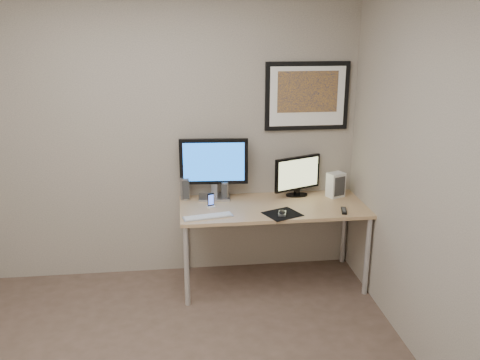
# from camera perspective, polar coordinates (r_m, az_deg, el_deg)

# --- Properties ---
(room) EXTENTS (3.60, 3.60, 3.60)m
(room) POSITION_cam_1_polar(r_m,az_deg,el_deg) (3.22, -10.82, 6.31)
(room) COLOR white
(room) RESTS_ON ground
(desk) EXTENTS (1.60, 0.70, 0.73)m
(desk) POSITION_cam_1_polar(r_m,az_deg,el_deg) (4.42, 3.70, -3.66)
(desk) COLOR #A78B51
(desk) RESTS_ON floor
(framed_art) EXTENTS (0.75, 0.04, 0.60)m
(framed_art) POSITION_cam_1_polar(r_m,az_deg,el_deg) (4.57, 7.54, 9.33)
(framed_art) COLOR black
(framed_art) RESTS_ON room
(monitor_large) EXTENTS (0.60, 0.21, 0.55)m
(monitor_large) POSITION_cam_1_polar(r_m,az_deg,el_deg) (4.48, -2.95, 1.59)
(monitor_large) COLOR #A7A7AB
(monitor_large) RESTS_ON desk
(monitor_tv) EXTENTS (0.44, 0.21, 0.37)m
(monitor_tv) POSITION_cam_1_polar(r_m,az_deg,el_deg) (4.60, 6.46, 0.55)
(monitor_tv) COLOR black
(monitor_tv) RESTS_ON desk
(speaker_left) EXTENTS (0.09, 0.09, 0.20)m
(speaker_left) POSITION_cam_1_polar(r_m,az_deg,el_deg) (4.53, -6.20, -0.97)
(speaker_left) COLOR #A7A7AB
(speaker_left) RESTS_ON desk
(speaker_right) EXTENTS (0.08, 0.08, 0.16)m
(speaker_right) POSITION_cam_1_polar(r_m,az_deg,el_deg) (4.52, -1.71, -1.20)
(speaker_right) COLOR #A7A7AB
(speaker_right) RESTS_ON desk
(phone_dock) EXTENTS (0.08, 0.08, 0.13)m
(phone_dock) POSITION_cam_1_polar(r_m,az_deg,el_deg) (4.33, -3.30, -2.29)
(phone_dock) COLOR black
(phone_dock) RESTS_ON desk
(keyboard) EXTENTS (0.42, 0.19, 0.01)m
(keyboard) POSITION_cam_1_polar(r_m,az_deg,el_deg) (4.13, -3.63, -4.11)
(keyboard) COLOR #B7B7BC
(keyboard) RESTS_ON desk
(mousepad) EXTENTS (0.34, 0.33, 0.00)m
(mousepad) POSITION_cam_1_polar(r_m,az_deg,el_deg) (4.20, 4.78, -3.83)
(mousepad) COLOR black
(mousepad) RESTS_ON desk
(mouse) EXTENTS (0.08, 0.11, 0.03)m
(mouse) POSITION_cam_1_polar(r_m,az_deg,el_deg) (4.18, 4.76, -3.66)
(mouse) COLOR black
(mouse) RESTS_ON mousepad
(remote) EXTENTS (0.08, 0.16, 0.02)m
(remote) POSITION_cam_1_polar(r_m,az_deg,el_deg) (4.33, 11.59, -3.37)
(remote) COLOR black
(remote) RESTS_ON desk
(fan_unit) EXTENTS (0.18, 0.16, 0.22)m
(fan_unit) POSITION_cam_1_polar(r_m,az_deg,el_deg) (4.66, 10.69, -0.53)
(fan_unit) COLOR silver
(fan_unit) RESTS_ON desk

